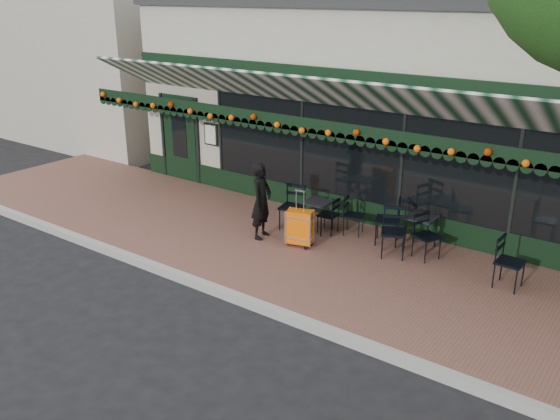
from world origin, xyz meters
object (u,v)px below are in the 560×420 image
Objects in this scene: suitcase at (300,227)px; chair_b_left at (328,215)px; chair_a_left at (387,220)px; chair_b_front at (292,208)px; chair_a_front at (394,233)px; chair_a_extra at (510,263)px; chair_a_right at (427,237)px; cafe_table_a at (422,220)px; woman at (261,201)px; chair_b_right at (354,216)px; cafe_table_b at (318,204)px.

chair_b_left is at bearing 66.97° from suitcase.
chair_a_left is 1.02× the size of chair_b_front.
chair_a_front is 2.12m from chair_a_extra.
chair_b_front reaches higher than chair_a_right.
chair_a_left reaches higher than chair_a_right.
suitcase reaches higher than cafe_table_a.
woman is at bearing -82.42° from chair_a_left.
cafe_table_a is 0.70× the size of chair_b_front.
woman is 0.95m from suitcase.
chair_b_left is (-1.21, -0.23, -0.10)m from chair_a_left.
chair_b_front is at bearing 98.23° from chair_b_right.
chair_b_right is (-1.13, 0.50, -0.08)m from chair_a_front.
chair_a_front is at bearing -85.71° from woman.
chair_b_front is at bearing 118.29° from suitcase.
chair_a_extra is at bearing -19.22° from cafe_table_a.
chair_a_front is 1.23× the size of chair_b_left.
suitcase is 1.26× the size of chair_a_extra.
woman is 2.39× the size of cafe_table_b.
suitcase is 1.26m from chair_b_right.
suitcase reaches higher than chair_b_front.
chair_b_front reaches higher than cafe_table_b.
chair_a_extra reaches higher than chair_b_right.
chair_b_front is at bearing -75.04° from chair_b_left.
cafe_table_a is 0.66m from chair_a_left.
chair_a_extra is 1.14× the size of chair_b_right.
cafe_table_a is 0.48m from chair_a_right.
chair_a_right is 0.96× the size of chair_a_extra.
cafe_table_b is at bearing 98.00° from chair_b_right.
chair_b_left is (-2.12, -0.02, -0.05)m from chair_a_right.
chair_a_extra is (2.12, -0.01, -0.02)m from chair_a_front.
woman reaches higher than chair_b_left.
woman is at bearing -49.42° from chair_b_left.
cafe_table_a is 1.90m from chair_b_left.
chair_a_extra reaches higher than cafe_table_a.
chair_b_left is (0.96, 0.98, -0.40)m from woman.
woman is 1.43m from chair_b_left.
chair_b_left is (-1.58, 0.26, -0.09)m from chair_a_front.
chair_a_right is at bearing 1.60° from cafe_table_b.
chair_a_right is at bearing 82.29° from chair_a_extra.
chair_b_front is at bearing -156.47° from cafe_table_b.
suitcase is at bearing -71.21° from chair_a_left.
chair_a_right is 0.91× the size of chair_b_front.
cafe_table_a is 0.68× the size of chair_a_left.
suitcase is at bearing -11.47° from chair_b_left.
chair_a_extra is at bearing -113.94° from chair_b_right.
chair_a_left is at bearing -106.17° from chair_b_right.
woman reaches higher than chair_b_right.
chair_a_extra reaches higher than chair_a_right.
chair_a_left is 1.02× the size of chair_a_front.
chair_a_left is at bearing 23.71° from suitcase.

